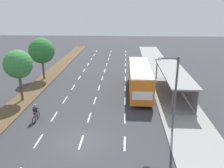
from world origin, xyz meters
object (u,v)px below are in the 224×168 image
Objects in this scene: median_tree_third at (42,51)px; cyclist at (36,113)px; streetlight at (173,90)px; median_tree_second at (18,64)px; bus_shelter at (175,80)px; bus at (140,76)px.

cyclist is at bearing -74.68° from median_tree_third.
streetlight reaches higher than cyclist.
median_tree_third is (-0.22, 8.25, -0.01)m from median_tree_second.
median_tree_second is at bearing -88.48° from median_tree_third.
bus is at bearing 172.02° from bus_shelter.
streetlight reaches higher than bus_shelter.
median_tree_third is at bearing 164.27° from bus_shelter.
bus is 10.30m from streetlight.
bus_shelter reaches higher than cyclist.
bus is 14.63m from median_tree_third.
bus_shelter is at bearing -15.73° from median_tree_third.
median_tree_third reaches higher than bus_shelter.
cyclist is at bearing -139.87° from bus.
median_tree_second is (-13.53, -3.77, 2.26)m from bus.
streetlight is at bearing -6.17° from cyclist.
streetlight reaches higher than bus.
median_tree_third is 21.46m from streetlight.
bus_shelter is at bearing 10.11° from median_tree_second.
streetlight is (15.70, -6.13, -0.44)m from median_tree_second.
streetlight is at bearing -21.34° from median_tree_second.
bus is 1.95× the size of median_tree_second.
bus_shelter is 18.26m from median_tree_second.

